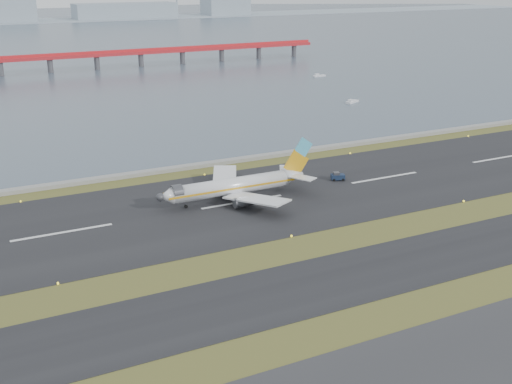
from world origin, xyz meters
TOP-DOWN VIEW (x-y plane):
  - ground at (0.00, 0.00)m, footprint 1000.00×1000.00m
  - taxiway_strip at (0.00, -12.00)m, footprint 1000.00×18.00m
  - runway_strip at (0.00, 30.00)m, footprint 1000.00×45.00m
  - seawall at (0.00, 60.00)m, footprint 1000.00×2.50m
  - bay_water at (0.00, 460.00)m, footprint 1400.00×800.00m
  - red_pier at (20.00, 250.00)m, footprint 260.00×5.00m
  - far_shoreline at (13.62, 620.00)m, footprint 1400.00×80.00m
  - airliner at (-0.34, 32.07)m, footprint 38.52×32.89m
  - pushback_tug at (28.21, 33.74)m, footprint 3.79×2.95m
  - workboat_near at (88.48, 114.20)m, footprint 7.07×4.76m
  - workboat_far at (112.15, 176.78)m, footprint 6.46×2.05m

SIDE VIEW (x-z plane):
  - ground at x=0.00m, z-range 0.00..0.00m
  - bay_water at x=0.00m, z-range -0.65..0.65m
  - taxiway_strip at x=0.00m, z-range 0.00..0.10m
  - runway_strip at x=0.00m, z-range 0.00..0.10m
  - workboat_far at x=112.15m, z-range -0.29..1.28m
  - seawall at x=0.00m, z-range 0.00..1.00m
  - workboat_near at x=88.48m, z-range -0.30..1.35m
  - pushback_tug at x=28.21m, z-range -0.03..2.11m
  - airliner at x=-0.34m, z-range -2.94..9.86m
  - far_shoreline at x=13.62m, z-range -24.18..36.32m
  - red_pier at x=20.00m, z-range 2.18..12.38m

